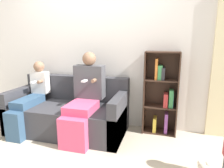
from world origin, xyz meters
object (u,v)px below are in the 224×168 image
adult_seated (85,95)px  child_seated (30,98)px  bookshelf (162,95)px  couch (69,113)px

adult_seated → child_seated: 0.89m
child_seated → bookshelf: bookshelf is taller
child_seated → bookshelf: 2.00m
couch → adult_seated: 0.48m
child_seated → bookshelf: bearing=13.6°
bookshelf → adult_seated: bearing=-158.1°
adult_seated → bookshelf: size_ratio=0.99×
couch → bookshelf: 1.44m
adult_seated → child_seated: adult_seated is taller
couch → child_seated: bearing=-165.1°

